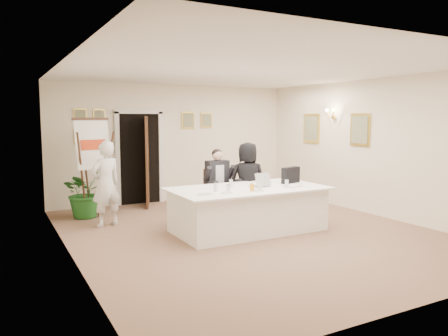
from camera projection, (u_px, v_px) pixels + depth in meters
floor at (249, 232)px, 7.70m from camera, size 7.00×7.00×0.00m
ceiling at (250, 70)px, 7.38m from camera, size 6.00×7.00×0.02m
wall_back at (175, 143)px, 10.61m from camera, size 6.00×0.10×2.80m
wall_front at (428, 175)px, 4.47m from camera, size 6.00×0.10×2.80m
wall_left at (68, 160)px, 6.14m from camera, size 0.10×7.00×2.80m
wall_right at (375, 147)px, 8.94m from camera, size 0.10×7.00×2.80m
doorway at (142, 160)px, 10.08m from camera, size 1.14×0.86×2.20m
pictures_back_wall at (143, 125)px, 10.16m from camera, size 3.40×0.06×0.80m
pictures_right_wall at (334, 129)px, 9.94m from camera, size 0.06×2.20×0.80m
wall_sconce at (332, 114)px, 9.87m from camera, size 0.20×0.30×0.24m
conference_table at (248, 209)px, 7.73m from camera, size 2.75×1.46×0.78m
seated_man at (218, 183)px, 8.70m from camera, size 0.61×0.65×1.41m
flip_chart at (92, 174)px, 8.61m from camera, size 0.71×0.49×1.96m
standing_man at (106, 184)px, 8.02m from camera, size 0.66×0.53×1.58m
standing_woman at (248, 181)px, 8.63m from camera, size 0.85×0.68×1.53m
potted_palm at (86, 191)px, 8.78m from camera, size 1.23×1.17×1.06m
laptop at (259, 179)px, 7.81m from camera, size 0.37×0.39×0.28m
laptop_bag at (291, 175)px, 8.22m from camera, size 0.45×0.24×0.30m
paper_stack at (293, 186)px, 7.78m from camera, size 0.35×0.30×0.03m
plate_left at (204, 194)px, 6.96m from camera, size 0.25×0.25×0.01m
plate_mid at (227, 193)px, 7.07m from camera, size 0.22×0.22×0.01m
plate_near at (258, 191)px, 7.30m from camera, size 0.27×0.27×0.01m
glass_a at (216, 187)px, 7.26m from camera, size 0.07×0.07×0.14m
glass_b at (260, 186)px, 7.38m from camera, size 0.06×0.06×0.14m
glass_c at (287, 184)px, 7.67m from camera, size 0.07×0.07×0.14m
glass_d at (231, 183)px, 7.70m from camera, size 0.08×0.08×0.14m
oj_glass at (252, 187)px, 7.28m from camera, size 0.07×0.07×0.13m
steel_jug at (229, 188)px, 7.30m from camera, size 0.09×0.09×0.11m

